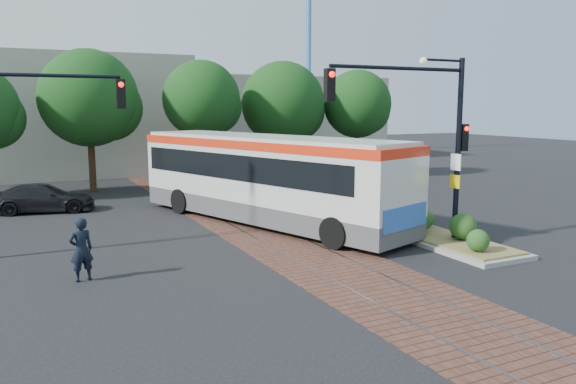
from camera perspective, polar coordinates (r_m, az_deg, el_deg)
name	(u,v)px	position (r m, az deg, el deg)	size (l,w,h in m)	color
ground	(312,255)	(17.88, 2.47, -6.40)	(120.00, 120.00, 0.00)	black
trackbed	(262,230)	(21.37, -2.67, -3.85)	(3.60, 40.00, 0.02)	brown
tree_row	(194,102)	(32.96, -9.48, 8.96)	(26.40, 5.60, 7.67)	#382314
warehouses	(125,117)	(44.58, -16.21, 7.33)	(40.00, 13.00, 8.00)	#ADA899
crane	(309,40)	(56.07, 2.11, 15.13)	(8.00, 0.50, 18.00)	#3F72B2
city_bus	(265,175)	(22.37, -2.34, 1.76)	(6.87, 13.20, 3.49)	#48484B
traffic_island	(450,235)	(19.83, 16.12, -4.24)	(2.20, 5.20, 1.13)	gray
signal_pole_main	(430,122)	(18.79, 14.25, 6.92)	(5.49, 0.46, 6.00)	black
signal_pole_left	(9,132)	(19.16, -26.48, 5.43)	(4.99, 0.34, 6.00)	black
officer	(81,249)	(16.06, -20.27, -5.50)	(0.63, 0.42, 1.74)	black
parked_car	(43,198)	(27.07, -23.62, -0.56)	(1.76, 4.33, 1.26)	black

